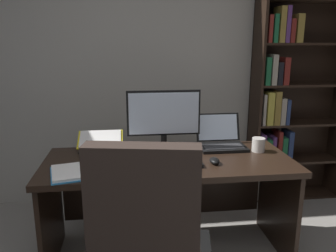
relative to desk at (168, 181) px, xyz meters
name	(u,v)px	position (x,y,z in m)	size (l,w,h in m)	color
wall_back	(153,64)	(-0.03, 0.96, 0.78)	(4.85, 0.12, 2.62)	#B2ADA3
desk	(168,181)	(0.00, 0.00, 0.00)	(1.71, 0.71, 0.73)	black
bookshelf	(289,89)	(1.25, 0.75, 0.55)	(0.89, 0.28, 2.25)	black
monitor	(164,119)	(-0.01, 0.15, 0.43)	(0.54, 0.16, 0.45)	black
laptop	(221,140)	(0.43, 0.16, 0.25)	(0.35, 0.31, 0.24)	black
keyboard	(170,164)	(-0.01, -0.20, 0.21)	(0.42, 0.15, 0.02)	black
computer_mouse	(214,161)	(0.29, -0.20, 0.22)	(0.06, 0.10, 0.04)	black
reading_stand_with_book	(100,141)	(-0.48, 0.20, 0.26)	(0.33, 0.25, 0.12)	black
open_binder	(86,170)	(-0.54, -0.25, 0.21)	(0.48, 0.37, 0.02)	#2D84C6
notepad	(130,157)	(-0.27, -0.02, 0.20)	(0.15, 0.21, 0.01)	white
pen	(133,156)	(-0.25, -0.02, 0.21)	(0.01, 0.01, 0.14)	navy
coffee_mug	(258,145)	(0.68, 0.01, 0.25)	(0.09, 0.09, 0.10)	silver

